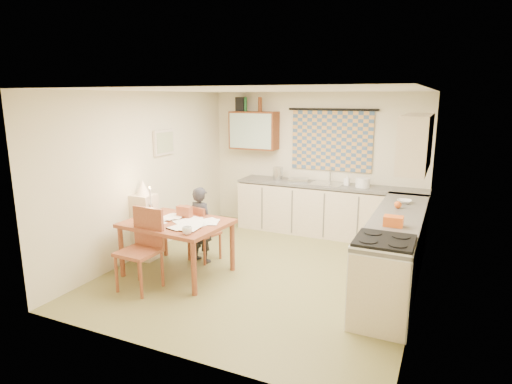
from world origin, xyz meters
The scene contains 44 objects.
floor centered at (0.00, 0.00, -0.01)m, with size 4.00×4.50×0.02m, color olive.
ceiling centered at (0.00, 0.00, 2.51)m, with size 4.00×4.50×0.02m, color white.
wall_back centered at (0.00, 2.26, 1.25)m, with size 4.00×0.02×2.50m, color beige.
wall_front centered at (0.00, -2.26, 1.25)m, with size 4.00×0.02×2.50m, color beige.
wall_left centered at (-2.01, 0.00, 1.25)m, with size 0.02×4.50×2.50m, color beige.
wall_right centered at (2.01, 0.00, 1.25)m, with size 0.02×4.50×2.50m, color beige.
window_blind centered at (0.30, 2.22, 1.65)m, with size 1.45×0.03×1.05m, color #395578.
curtain_rod centered at (0.30, 2.20, 2.20)m, with size 0.04×0.04×1.60m, color black.
wall_cabinet centered at (-1.15, 2.08, 1.80)m, with size 0.90×0.34×0.70m, color #582710.
wall_cabinet_glass centered at (-1.15, 1.91, 1.80)m, with size 0.84×0.02×0.64m, color #99B2A5.
upper_cabinet_right centered at (1.83, 0.55, 1.85)m, with size 0.34×1.30×0.70m, color beige.
framed_print centered at (-1.97, 0.40, 1.70)m, with size 0.04×0.50×0.40m, color beige.
print_canvas centered at (-1.95, 0.40, 1.70)m, with size 0.01×0.42×0.32m, color beige.
counter_back centered at (0.36, 1.95, 0.45)m, with size 3.30×0.62×0.92m.
counter_right centered at (1.70, 0.33, 0.45)m, with size 0.62×2.95×0.92m.
stove centered at (1.70, -0.83, 0.48)m, with size 0.63×0.63×0.97m.
sink centered at (0.32, 1.95, 0.88)m, with size 0.55×0.45×0.10m, color silver.
tap centered at (0.33, 2.13, 1.06)m, with size 0.03×0.03×0.28m, color silver.
dish_rack centered at (-0.21, 1.95, 0.95)m, with size 0.35×0.30×0.06m, color silver.
kettle centered at (-0.60, 1.95, 1.04)m, with size 0.18×0.18×0.24m, color silver.
mixing_bowl centered at (0.94, 1.95, 1.00)m, with size 0.24×0.24×0.16m, color white.
soap_bottle centered at (0.66, 2.00, 1.02)m, with size 0.10×0.10×0.19m, color white.
bowl centered at (1.70, 1.08, 0.94)m, with size 0.21×0.21×0.05m, color white.
orange_bag centered at (1.70, -0.15, 0.98)m, with size 0.22×0.16×0.12m, color orange.
fruit_orange centered at (1.65, 0.73, 0.97)m, with size 0.10×0.10×0.10m, color orange.
speaker centered at (-1.43, 2.08, 2.28)m, with size 0.16×0.20×0.26m, color black.
bottle_green centered at (-1.33, 2.08, 2.28)m, with size 0.07×0.07×0.26m, color #195926.
bottle_brown centered at (-1.03, 2.08, 2.28)m, with size 0.07×0.07×0.26m, color #582710.
dining_table centered at (-1.08, -0.59, 0.38)m, with size 1.41×1.11×0.75m.
chair_far centered at (-1.02, -0.01, 0.27)m, with size 0.47×0.47×0.86m.
chair_near centered at (-1.23, -1.21, 0.32)m, with size 0.49×0.49×1.03m.
person centered at (-1.02, -0.07, 0.57)m, with size 0.46×0.35×1.14m, color black.
shelf_stand centered at (-1.84, -0.34, 0.50)m, with size 0.32×0.30×1.00m, color beige.
lampshade centered at (-1.84, -0.34, 1.11)m, with size 0.20×0.20×0.22m, color beige.
letter_rack centered at (-1.10, -0.37, 0.83)m, with size 0.22×0.10×0.16m, color brown.
mug centered at (-0.64, -1.00, 0.80)m, with size 0.15×0.15×0.10m, color white.
magazine centered at (-1.52, -0.82, 0.76)m, with size 0.20×0.25×0.02m, color maroon.
book centered at (-1.48, -0.68, 0.76)m, with size 0.28×0.31×0.02m, color orange.
orange_box centered at (-1.40, -0.87, 0.77)m, with size 0.12×0.08×0.04m, color orange.
eyeglasses centered at (-0.95, -0.92, 0.76)m, with size 0.13×0.04×0.02m, color black.
candle_holder centered at (-1.57, -0.53, 0.84)m, with size 0.06×0.06×0.18m, color silver.
candle centered at (-1.57, -0.51, 1.04)m, with size 0.02×0.02×0.22m, color white.
candle_flame centered at (-1.60, -0.48, 1.16)m, with size 0.02×0.02×0.02m, color #FFCC66.
papers centered at (-0.95, -0.59, 0.76)m, with size 0.98×0.75×0.02m.
Camera 1 is at (2.24, -5.24, 2.42)m, focal length 30.00 mm.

